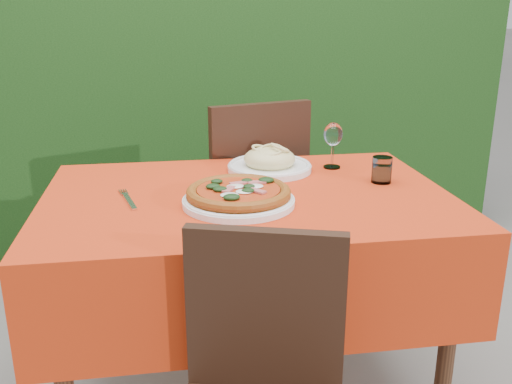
{
  "coord_description": "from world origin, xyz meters",
  "views": [
    {
      "loc": [
        -0.24,
        -1.67,
        1.31
      ],
      "look_at": [
        0.02,
        -0.05,
        0.77
      ],
      "focal_mm": 40.0,
      "sensor_mm": 36.0,
      "label": 1
    }
  ],
  "objects": [
    {
      "name": "wine_glass",
      "position": [
        0.34,
        0.25,
        0.86
      ],
      "size": [
        0.07,
        0.07,
        0.17
      ],
      "color": "white",
      "rests_on": "dining_table"
    },
    {
      "name": "dining_table",
      "position": [
        0.0,
        0.0,
        0.6
      ],
      "size": [
        1.26,
        0.86,
        0.75
      ],
      "color": "#482A17",
      "rests_on": "ground"
    },
    {
      "name": "fork",
      "position": [
        -0.36,
        -0.03,
        0.75
      ],
      "size": [
        0.08,
        0.21,
        0.01
      ],
      "primitive_type": "cube",
      "rotation": [
        0.0,
        0.0,
        0.24
      ],
      "color": "silver",
      "rests_on": "dining_table"
    },
    {
      "name": "water_glass",
      "position": [
        0.46,
        0.05,
        0.79
      ],
      "size": [
        0.07,
        0.07,
        0.09
      ],
      "color": "silver",
      "rests_on": "dining_table"
    },
    {
      "name": "pizza_plate",
      "position": [
        -0.04,
        -0.1,
        0.78
      ],
      "size": [
        0.35,
        0.35,
        0.06
      ],
      "rotation": [
        0.0,
        0.0,
        -0.16
      ],
      "color": "white",
      "rests_on": "dining_table"
    },
    {
      "name": "chair_far",
      "position": [
        0.1,
        0.61,
        0.54
      ],
      "size": [
        0.53,
        0.53,
        0.94
      ],
      "rotation": [
        0.0,
        0.0,
        3.41
      ],
      "color": "black",
      "rests_on": "ground"
    },
    {
      "name": "hedge",
      "position": [
        0.0,
        1.55,
        0.92
      ],
      "size": [
        3.2,
        0.55,
        1.78
      ],
      "color": "black",
      "rests_on": "ground"
    },
    {
      "name": "pasta_plate",
      "position": [
        0.11,
        0.24,
        0.78
      ],
      "size": [
        0.3,
        0.3,
        0.08
      ],
      "rotation": [
        0.0,
        0.0,
        -0.02
      ],
      "color": "white",
      "rests_on": "dining_table"
    }
  ]
}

